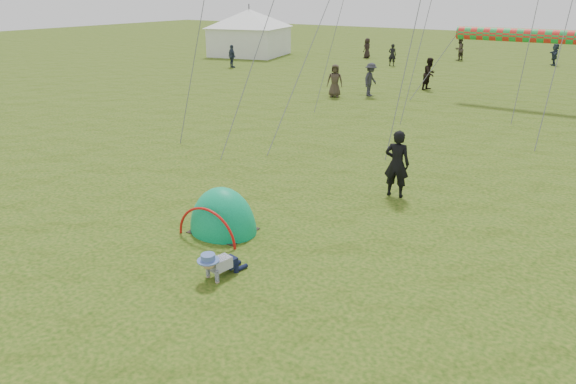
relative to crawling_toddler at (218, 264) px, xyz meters
The scene contains 14 objects.
ground 1.14m from the crawling_toddler, 35.42° to the left, with size 140.00×140.00×0.00m, color #143908.
crawling_toddler is the anchor object (origin of this frame).
popup_tent 2.14m from the crawling_toddler, 127.70° to the left, with size 1.67×1.38×2.16m, color #07804D.
standing_adult 6.18m from the crawling_toddler, 78.66° to the left, with size 0.68×0.45×1.87m, color black.
event_marquee 37.75m from the crawling_toddler, 126.56° to the left, with size 6.00×6.00×4.12m, color white, non-canonical shape.
crowd_person_0 32.24m from the crawling_toddler, 106.90° to the left, with size 0.58×0.38×1.60m, color black.
crowd_person_1 22.81m from the crawling_toddler, 99.10° to the left, with size 0.87×0.68×1.79m, color black.
crowd_person_2 29.92m from the crawling_toddler, 128.83° to the left, with size 0.96×0.40×1.63m, color #2B3449.
crowd_person_3 19.73m from the crawling_toddler, 106.47° to the left, with size 1.13×0.65×1.75m, color #2B2B32.
crowd_person_4 19.00m from the crawling_toddler, 111.82° to the left, with size 0.84×0.54×1.71m, color #3C3226.
crowd_person_10 36.49m from the crawling_toddler, 110.86° to the left, with size 0.79×0.52×1.63m, color black.
crowd_person_11 37.79m from the crawling_toddler, 88.76° to the left, with size 1.50×0.48×1.61m, color #25303E.
crowd_person_13 37.29m from the crawling_toddler, 99.40° to the left, with size 0.87×0.68×1.79m, color #3C322B.
rainbow_tube_kite 21.23m from the crawling_toddler, 86.36° to the left, with size 0.64×0.64×6.34m, color red.
Camera 1 is at (5.17, -7.27, 5.31)m, focal length 32.00 mm.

